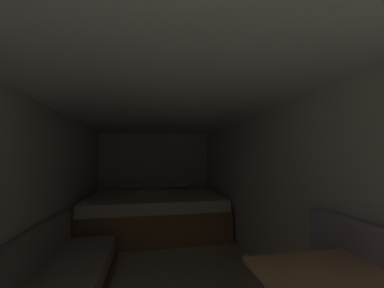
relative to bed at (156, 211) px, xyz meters
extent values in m
plane|color=beige|center=(0.00, -1.76, -0.34)|extent=(7.41, 7.41, 0.00)
cube|color=silver|center=(0.00, 0.97, 0.63)|extent=(2.64, 0.05, 1.96)
cube|color=silver|center=(-1.29, -1.76, 0.63)|extent=(0.05, 5.41, 1.96)
cube|color=silver|center=(1.29, -1.76, 0.63)|extent=(0.05, 5.41, 1.96)
cube|color=white|center=(0.00, -1.76, 1.64)|extent=(2.64, 5.41, 0.05)
cube|color=#9E7247|center=(0.00, -0.01, -0.10)|extent=(2.42, 1.82, 0.49)
cube|color=beige|center=(0.00, -0.01, 0.24)|extent=(2.38, 1.78, 0.19)
ellipsoid|color=white|center=(-0.54, 0.68, 0.41)|extent=(0.50, 0.34, 0.14)
ellipsoid|color=white|center=(0.54, 0.68, 0.41)|extent=(0.50, 0.34, 0.14)
cube|color=tan|center=(0.80, -3.35, 0.41)|extent=(0.71, 0.59, 0.02)
camera|label=1|loc=(-0.12, -4.37, 1.03)|focal=20.70mm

